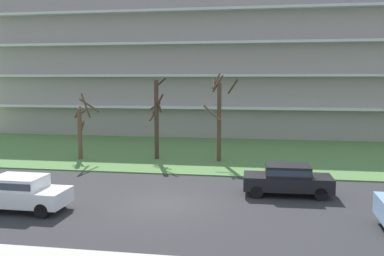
{
  "coord_description": "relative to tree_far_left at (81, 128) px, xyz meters",
  "views": [
    {
      "loc": [
        4.42,
        -18.77,
        5.86
      ],
      "look_at": [
        0.41,
        6.0,
        2.93
      ],
      "focal_mm": 39.18,
      "sensor_mm": 36.0,
      "label": 1
    }
  ],
  "objects": [
    {
      "name": "grass_lawn_strip",
      "position": [
        8.31,
        4.35,
        -2.33
      ],
      "size": [
        80.0,
        16.0,
        0.08
      ],
      "primitive_type": "cube",
      "color": "#547F42",
      "rests_on": "ground"
    },
    {
      "name": "sedan_black_center_left",
      "position": [
        14.19,
        -7.15,
        -1.5
      ],
      "size": [
        4.44,
        1.89,
        1.57
      ],
      "rotation": [
        0.0,
        0.0,
        3.16
      ],
      "color": "black",
      "rests_on": "ground"
    },
    {
      "name": "sedan_white_center_right",
      "position": [
        2.18,
        -11.65,
        -1.5
      ],
      "size": [
        4.43,
        1.87,
        1.57
      ],
      "rotation": [
        0.0,
        0.0,
        -0.02
      ],
      "color": "white",
      "rests_on": "ground"
    },
    {
      "name": "ground",
      "position": [
        8.31,
        -9.65,
        -2.37
      ],
      "size": [
        160.0,
        160.0,
        0.0
      ],
      "primitive_type": "plane",
      "color": "#2D2D30"
    },
    {
      "name": "apartment_building",
      "position": [
        8.31,
        18.31,
        5.42
      ],
      "size": [
        47.32,
        12.87,
        15.59
      ],
      "color": "#9E938C",
      "rests_on": "ground"
    },
    {
      "name": "tree_far_left",
      "position": [
        0.0,
        0.0,
        0.0
      ],
      "size": [
        1.91,
        1.95,
        4.9
      ],
      "color": "brown",
      "rests_on": "ground"
    },
    {
      "name": "tree_left",
      "position": [
        5.37,
        0.97,
        0.73
      ],
      "size": [
        1.37,
        1.17,
        6.02
      ],
      "color": "#423023",
      "rests_on": "ground"
    },
    {
      "name": "tree_center",
      "position": [
        9.95,
        0.82,
        0.91
      ],
      "size": [
        2.47,
        2.45,
        6.28
      ],
      "color": "#4C3828",
      "rests_on": "ground"
    }
  ]
}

